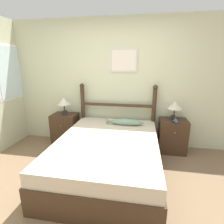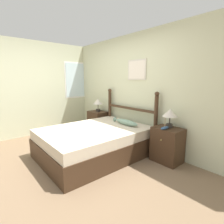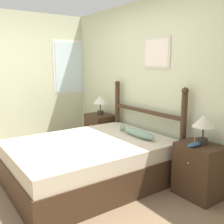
# 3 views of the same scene
# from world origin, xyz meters

# --- Properties ---
(ground_plane) EXTENTS (16.00, 16.00, 0.00)m
(ground_plane) POSITION_xyz_m (0.00, 0.00, 0.00)
(ground_plane) COLOR #7A6047
(wall_back) EXTENTS (6.40, 0.08, 2.55)m
(wall_back) POSITION_xyz_m (0.00, 1.73, 1.28)
(wall_back) COLOR beige
(wall_back) RESTS_ON ground_plane
(bed) EXTENTS (1.55, 2.09, 0.56)m
(bed) POSITION_xyz_m (0.10, 0.60, 0.28)
(bed) COLOR #3D2819
(bed) RESTS_ON ground_plane
(headboard) EXTENTS (1.57, 0.10, 1.29)m
(headboard) POSITION_xyz_m (0.10, 1.60, 0.71)
(headboard) COLOR #3D2819
(headboard) RESTS_ON ground_plane
(nightstand_left) EXTENTS (0.52, 0.42, 0.65)m
(nightstand_left) POSITION_xyz_m (-1.01, 1.47, 0.33)
(nightstand_left) COLOR #3D2819
(nightstand_left) RESTS_ON ground_plane
(nightstand_right) EXTENTS (0.52, 0.42, 0.65)m
(nightstand_right) POSITION_xyz_m (1.21, 1.47, 0.33)
(nightstand_right) COLOR #3D2819
(nightstand_right) RESTS_ON ground_plane
(table_lamp_left) EXTENTS (0.27, 0.27, 0.35)m
(table_lamp_left) POSITION_xyz_m (-1.00, 1.48, 0.91)
(table_lamp_left) COLOR #2D2823
(table_lamp_left) RESTS_ON nightstand_left
(table_lamp_right) EXTENTS (0.27, 0.27, 0.35)m
(table_lamp_right) POSITION_xyz_m (1.21, 1.51, 0.91)
(table_lamp_right) COLOR #2D2823
(table_lamp_right) RESTS_ON nightstand_right
(model_boat) EXTENTS (0.08, 0.21, 0.21)m
(model_boat) POSITION_xyz_m (1.22, 1.35, 0.68)
(model_boat) COLOR #335684
(model_boat) RESTS_ON nightstand_right
(fish_pillow) EXTENTS (0.70, 0.14, 0.12)m
(fish_pillow) POSITION_xyz_m (0.30, 1.27, 0.62)
(fish_pillow) COLOR gray
(fish_pillow) RESTS_ON bed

